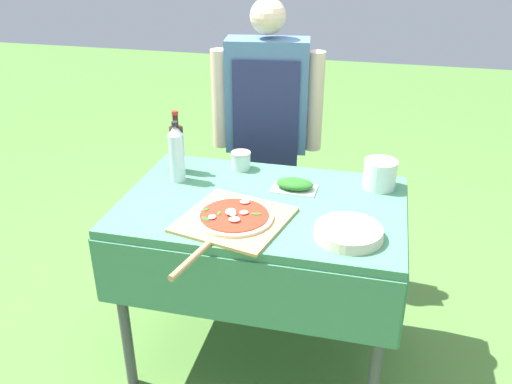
{
  "coord_description": "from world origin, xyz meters",
  "views": [
    {
      "loc": [
        0.43,
        -1.89,
        1.83
      ],
      "look_at": [
        -0.03,
        0.0,
        0.84
      ],
      "focal_mm": 38.0,
      "sensor_mm": 36.0,
      "label": 1
    }
  ],
  "objects_px": {
    "pizza_on_peel": "(233,219)",
    "sauce_jar": "(241,161)",
    "prep_table": "(262,224)",
    "mixing_tub": "(380,174)",
    "water_bottle": "(177,153)",
    "herb_container": "(295,185)",
    "plate_stack": "(349,232)",
    "person_cook": "(267,123)",
    "oil_bottle": "(177,148)"
  },
  "relations": [
    {
      "from": "oil_bottle",
      "to": "herb_container",
      "type": "xyz_separation_m",
      "value": [
        0.54,
        -0.07,
        -0.09
      ]
    },
    {
      "from": "prep_table",
      "to": "person_cook",
      "type": "xyz_separation_m",
      "value": [
        -0.14,
        0.69,
        0.19
      ]
    },
    {
      "from": "oil_bottle",
      "to": "mixing_tub",
      "type": "bearing_deg",
      "value": 2.74
    },
    {
      "from": "mixing_tub",
      "to": "sauce_jar",
      "type": "bearing_deg",
      "value": 175.66
    },
    {
      "from": "person_cook",
      "to": "sauce_jar",
      "type": "bearing_deg",
      "value": 77.31
    },
    {
      "from": "water_bottle",
      "to": "plate_stack",
      "type": "xyz_separation_m",
      "value": [
        0.76,
        -0.31,
        -0.11
      ]
    },
    {
      "from": "sauce_jar",
      "to": "person_cook",
      "type": "bearing_deg",
      "value": 85.43
    },
    {
      "from": "prep_table",
      "to": "oil_bottle",
      "type": "xyz_separation_m",
      "value": [
        -0.44,
        0.2,
        0.22
      ]
    },
    {
      "from": "herb_container",
      "to": "plate_stack",
      "type": "relative_size",
      "value": 0.76
    },
    {
      "from": "mixing_tub",
      "to": "person_cook",
      "type": "bearing_deg",
      "value": 142.85
    },
    {
      "from": "water_bottle",
      "to": "person_cook",
      "type": "bearing_deg",
      "value": 65.33
    },
    {
      "from": "herb_container",
      "to": "plate_stack",
      "type": "height_order",
      "value": "herb_container"
    },
    {
      "from": "person_cook",
      "to": "plate_stack",
      "type": "height_order",
      "value": "person_cook"
    },
    {
      "from": "mixing_tub",
      "to": "sauce_jar",
      "type": "relative_size",
      "value": 1.56
    },
    {
      "from": "pizza_on_peel",
      "to": "sauce_jar",
      "type": "xyz_separation_m",
      "value": [
        -0.1,
        0.48,
        0.02
      ]
    },
    {
      "from": "water_bottle",
      "to": "plate_stack",
      "type": "bearing_deg",
      "value": -21.89
    },
    {
      "from": "oil_bottle",
      "to": "plate_stack",
      "type": "distance_m",
      "value": 0.9
    },
    {
      "from": "water_bottle",
      "to": "mixing_tub",
      "type": "bearing_deg",
      "value": 8.95
    },
    {
      "from": "sauce_jar",
      "to": "mixing_tub",
      "type": "bearing_deg",
      "value": -4.34
    },
    {
      "from": "prep_table",
      "to": "mixing_tub",
      "type": "xyz_separation_m",
      "value": [
        0.45,
        0.25,
        0.16
      ]
    },
    {
      "from": "sauce_jar",
      "to": "pizza_on_peel",
      "type": "bearing_deg",
      "value": -78.65
    },
    {
      "from": "pizza_on_peel",
      "to": "plate_stack",
      "type": "distance_m",
      "value": 0.43
    },
    {
      "from": "mixing_tub",
      "to": "plate_stack",
      "type": "height_order",
      "value": "mixing_tub"
    },
    {
      "from": "prep_table",
      "to": "plate_stack",
      "type": "height_order",
      "value": "plate_stack"
    },
    {
      "from": "water_bottle",
      "to": "herb_container",
      "type": "bearing_deg",
      "value": 3.0
    },
    {
      "from": "person_cook",
      "to": "water_bottle",
      "type": "relative_size",
      "value": 5.59
    },
    {
      "from": "person_cook",
      "to": "plate_stack",
      "type": "relative_size",
      "value": 6.05
    },
    {
      "from": "prep_table",
      "to": "mixing_tub",
      "type": "bearing_deg",
      "value": 28.57
    },
    {
      "from": "herb_container",
      "to": "sauce_jar",
      "type": "xyz_separation_m",
      "value": [
        -0.28,
        0.16,
        0.01
      ]
    },
    {
      "from": "pizza_on_peel",
      "to": "oil_bottle",
      "type": "distance_m",
      "value": 0.55
    },
    {
      "from": "prep_table",
      "to": "mixing_tub",
      "type": "distance_m",
      "value": 0.54
    },
    {
      "from": "prep_table",
      "to": "sauce_jar",
      "type": "relative_size",
      "value": 12.94
    },
    {
      "from": "herb_container",
      "to": "sauce_jar",
      "type": "height_order",
      "value": "sauce_jar"
    },
    {
      "from": "water_bottle",
      "to": "oil_bottle",
      "type": "bearing_deg",
      "value": 110.08
    },
    {
      "from": "prep_table",
      "to": "water_bottle",
      "type": "distance_m",
      "value": 0.48
    },
    {
      "from": "oil_bottle",
      "to": "mixing_tub",
      "type": "xyz_separation_m",
      "value": [
        0.89,
        0.04,
        -0.05
      ]
    },
    {
      "from": "prep_table",
      "to": "person_cook",
      "type": "relative_size",
      "value": 0.77
    },
    {
      "from": "mixing_tub",
      "to": "plate_stack",
      "type": "distance_m",
      "value": 0.45
    },
    {
      "from": "prep_table",
      "to": "pizza_on_peel",
      "type": "xyz_separation_m",
      "value": [
        -0.07,
        -0.19,
        0.12
      ]
    },
    {
      "from": "prep_table",
      "to": "oil_bottle",
      "type": "relative_size",
      "value": 4.08
    },
    {
      "from": "pizza_on_peel",
      "to": "mixing_tub",
      "type": "height_order",
      "value": "mixing_tub"
    },
    {
      "from": "pizza_on_peel",
      "to": "herb_container",
      "type": "distance_m",
      "value": 0.37
    },
    {
      "from": "pizza_on_peel",
      "to": "sauce_jar",
      "type": "relative_size",
      "value": 7.16
    },
    {
      "from": "plate_stack",
      "to": "sauce_jar",
      "type": "height_order",
      "value": "sauce_jar"
    },
    {
      "from": "mixing_tub",
      "to": "herb_container",
      "type": "bearing_deg",
      "value": -162.63
    },
    {
      "from": "pizza_on_peel",
      "to": "water_bottle",
      "type": "xyz_separation_m",
      "value": [
        -0.33,
        0.3,
        0.11
      ]
    },
    {
      "from": "herb_container",
      "to": "sauce_jar",
      "type": "relative_size",
      "value": 2.11
    },
    {
      "from": "prep_table",
      "to": "herb_container",
      "type": "xyz_separation_m",
      "value": [
        0.11,
        0.14,
        0.13
      ]
    },
    {
      "from": "herb_container",
      "to": "water_bottle",
      "type": "bearing_deg",
      "value": -177.0
    },
    {
      "from": "person_cook",
      "to": "sauce_jar",
      "type": "distance_m",
      "value": 0.4
    }
  ]
}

